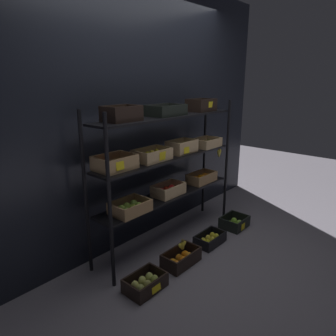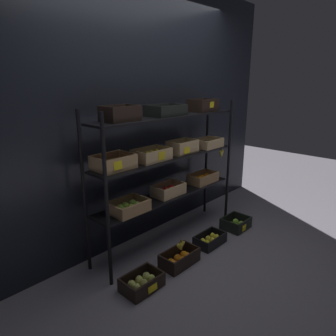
{
  "view_description": "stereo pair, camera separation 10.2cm",
  "coord_description": "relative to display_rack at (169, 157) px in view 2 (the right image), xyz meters",
  "views": [
    {
      "loc": [
        -2.25,
        -1.98,
        1.69
      ],
      "look_at": [
        0.0,
        0.0,
        0.82
      ],
      "focal_mm": 32.79,
      "sensor_mm": 36.0,
      "label": 1
    },
    {
      "loc": [
        -2.18,
        -2.05,
        1.69
      ],
      "look_at": [
        0.0,
        0.0,
        0.82
      ],
      "focal_mm": 32.79,
      "sensor_mm": 36.0,
      "label": 2
    }
  ],
  "objects": [
    {
      "name": "crate_ground_pear",
      "position": [
        -0.75,
        -0.4,
        -0.88
      ],
      "size": [
        0.34,
        0.24,
        0.13
      ],
      "color": "black",
      "rests_on": "ground_plane"
    },
    {
      "name": "storefront_wall",
      "position": [
        -0.01,
        0.36,
        0.41
      ],
      "size": [
        4.16,
        0.12,
        2.69
      ],
      "primitive_type": "cube",
      "color": "black",
      "rests_on": "ground_plane"
    },
    {
      "name": "crate_ground_orange",
      "position": [
        -0.26,
        -0.39,
        -0.88
      ],
      "size": [
        0.38,
        0.21,
        0.14
      ],
      "color": "black",
      "rests_on": "ground_plane"
    },
    {
      "name": "crate_ground_lemon",
      "position": [
        0.23,
        -0.39,
        -0.89
      ],
      "size": [
        0.34,
        0.21,
        0.11
      ],
      "color": "black",
      "rests_on": "ground_plane"
    },
    {
      "name": "ground_plane",
      "position": [
        -0.01,
        0.0,
        -0.93
      ],
      "size": [
        10.0,
        10.0,
        0.0
      ],
      "primitive_type": "plane",
      "color": "slate"
    },
    {
      "name": "crate_ground_apple_green",
      "position": [
        0.74,
        -0.39,
        -0.88
      ],
      "size": [
        0.31,
        0.26,
        0.13
      ],
      "color": "black",
      "rests_on": "ground_plane"
    },
    {
      "name": "display_rack",
      "position": [
        0.0,
        0.0,
        0.0
      ],
      "size": [
        1.9,
        0.36,
        1.48
      ],
      "color": "black",
      "rests_on": "ground_plane"
    },
    {
      "name": "banana_bunch_loose",
      "position": [
        -0.24,
        -0.39,
        -0.75
      ],
      "size": [
        0.13,
        0.04,
        0.11
      ],
      "color": "brown",
      "rests_on": "crate_ground_orange"
    }
  ]
}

